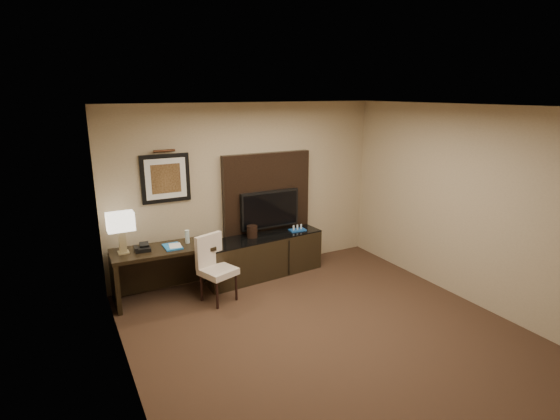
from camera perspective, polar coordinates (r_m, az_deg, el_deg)
floor at (r=5.44m, az=7.32°, el=-16.63°), size 4.50×5.00×0.01m
ceiling at (r=4.63m, az=8.47°, el=13.13°), size 4.50×5.00×0.01m
wall_back at (r=6.97m, az=-4.17°, el=2.72°), size 4.50×0.01×2.70m
wall_left at (r=4.06m, az=-19.22°, el=-7.47°), size 0.01×5.00×2.70m
wall_right at (r=6.41m, az=24.45°, el=0.24°), size 0.01×5.00×2.70m
desk at (r=6.46m, az=-14.89°, el=-7.93°), size 1.41×0.65×0.74m
credenza at (r=7.00m, az=-2.13°, el=-5.94°), size 1.94×0.68×0.66m
tv_wall_panel at (r=7.06m, az=-1.74°, el=2.24°), size 1.50×0.12×1.30m
tv at (r=7.03m, az=-1.36°, el=0.10°), size 1.00×0.08×0.60m
artwork at (r=6.49m, az=-14.72°, el=4.02°), size 0.70×0.04×0.70m
picture_light at (r=6.39m, az=-14.88°, el=7.48°), size 0.04×0.04×0.30m
desk_chair at (r=6.17m, az=-8.09°, el=-7.87°), size 0.57×0.61×0.90m
table_lamp at (r=6.21m, az=-19.98°, el=-2.99°), size 0.37×0.28×0.54m
desk_phone at (r=6.28m, az=-17.53°, el=-4.67°), size 0.22×0.20×0.10m
blue_folder at (r=6.33m, az=-13.86°, el=-4.66°), size 0.23×0.31×0.02m
book at (r=6.29m, az=-14.36°, el=-3.82°), size 0.17×0.04×0.22m
water_bottle at (r=6.42m, az=-12.02°, el=-3.42°), size 0.07×0.07×0.19m
ice_bucket at (r=6.81m, az=-3.66°, el=-2.82°), size 0.19×0.19×0.19m
minibar_tray at (r=7.14m, az=2.29°, el=-2.34°), size 0.28×0.18×0.10m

